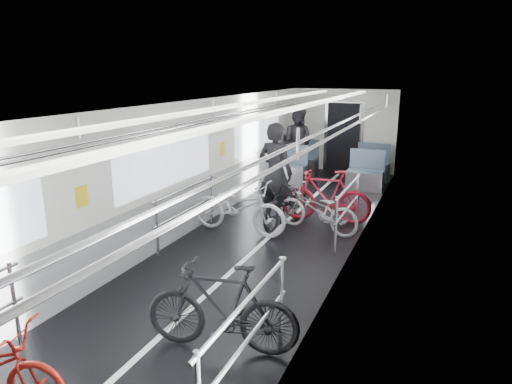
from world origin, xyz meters
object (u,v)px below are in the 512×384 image
bike_right_near (222,307)px  bike_aisle (287,201)px  bike_right_mid (317,209)px  bike_left_far (238,207)px  person_standing (275,173)px  person_seated (297,142)px  bike_right_far (326,196)px

bike_right_near → bike_aisle: (-0.71, 4.21, -0.04)m
bike_right_near → bike_right_mid: bearing=170.6°
bike_right_mid → bike_right_near: bearing=14.3°
bike_left_far → bike_right_mid: bearing=-62.3°
bike_left_far → bike_right_near: 3.67m
bike_right_near → person_standing: 4.45m
bike_right_near → person_seated: (-1.85, 8.44, 0.46)m
bike_right_far → bike_aisle: bearing=-64.1°
bike_right_mid → person_standing: 1.13m
bike_left_far → bike_right_mid: size_ratio=1.15×
bike_right_near → bike_right_far: (-0.04, 4.61, 0.03)m
bike_left_far → person_seated: bearing=8.3°
bike_left_far → bike_aisle: (0.67, 0.80, -0.03)m
bike_left_far → person_standing: size_ratio=0.95×
person_standing → person_seated: person_standing is taller
bike_left_far → bike_right_near: bearing=-155.2°
bike_right_mid → bike_aisle: 0.68m
bike_right_near → bike_right_mid: size_ratio=1.02×
bike_right_mid → bike_aisle: size_ratio=0.93×
bike_right_near → person_seated: person_seated is taller
bike_aisle → bike_left_far: bearing=-121.5°
bike_right_near → bike_aisle: 4.27m
bike_right_far → person_seated: 4.25m
bike_right_near → bike_left_far: bearing=-168.2°
bike_left_far → bike_aisle: bearing=-36.8°
bike_left_far → bike_right_near: (1.37, -3.41, 0.01)m
person_standing → bike_aisle: bearing=169.3°
bike_left_far → person_standing: 1.10m
bike_aisle → person_standing: 0.60m
bike_right_near → bike_right_far: bike_right_far is taller
bike_right_near → bike_aisle: size_ratio=0.95×
bike_aisle → person_standing: size_ratio=0.90×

